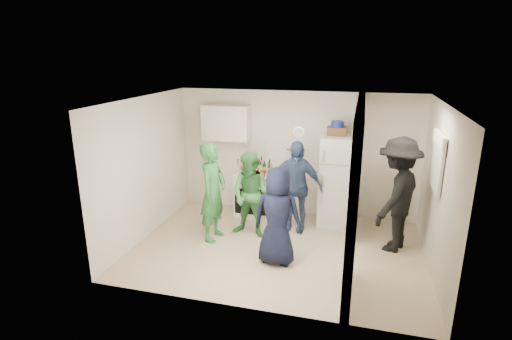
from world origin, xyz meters
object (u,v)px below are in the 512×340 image
(stove, at_px, (255,194))
(yellow_cup_stack_top, at_px, (355,131))
(blue_bowl, at_px, (337,124))
(wicker_basket, at_px, (337,131))
(fridge, at_px, (339,181))
(person_nook, at_px, (397,195))
(person_navy, at_px, (277,216))
(person_green_left, at_px, (213,192))
(person_green_center, at_px, (251,195))
(person_denim, at_px, (295,186))

(stove, height_order, yellow_cup_stack_top, yellow_cup_stack_top)
(blue_bowl, bearing_deg, yellow_cup_stack_top, -25.11)
(yellow_cup_stack_top, bearing_deg, wicker_basket, 154.89)
(fridge, bearing_deg, person_nook, -39.44)
(fridge, distance_m, person_nook, 1.27)
(blue_bowl, distance_m, person_navy, 2.27)
(fridge, relative_size, person_nook, 0.90)
(person_green_left, height_order, person_green_center, person_green_left)
(person_denim, xyz_separation_m, person_navy, (-0.06, -1.31, -0.06))
(stove, relative_size, yellow_cup_stack_top, 3.57)
(blue_bowl, relative_size, person_denim, 0.14)
(stove, bearing_deg, person_green_left, -108.57)
(stove, distance_m, person_denim, 1.11)
(wicker_basket, xyz_separation_m, person_navy, (-0.72, -1.82, -1.03))
(fridge, bearing_deg, yellow_cup_stack_top, -24.44)
(stove, xyz_separation_m, wicker_basket, (1.57, 0.02, 1.37))
(yellow_cup_stack_top, distance_m, person_green_left, 2.75)
(fridge, xyz_separation_m, person_nook, (0.98, -0.80, 0.10))
(person_green_center, height_order, person_navy, person_navy)
(yellow_cup_stack_top, xyz_separation_m, person_denim, (-0.98, -0.36, -1.01))
(fridge, bearing_deg, stove, 178.97)
(person_green_center, relative_size, person_nook, 0.80)
(wicker_basket, xyz_separation_m, person_nook, (1.08, -0.85, -0.85))
(stove, bearing_deg, fridge, -1.03)
(stove, distance_m, person_green_center, 1.04)
(fridge, xyz_separation_m, yellow_cup_stack_top, (0.22, -0.10, 1.00))
(person_green_left, bearing_deg, yellow_cup_stack_top, -58.86)
(person_green_left, bearing_deg, person_denim, -54.92)
(blue_bowl, height_order, person_green_left, blue_bowl)
(person_denim, bearing_deg, fridge, 36.74)
(wicker_basket, distance_m, person_green_center, 1.98)
(yellow_cup_stack_top, distance_m, person_green_center, 2.18)
(blue_bowl, relative_size, yellow_cup_stack_top, 0.96)
(person_nook, bearing_deg, blue_bowl, -103.73)
(fridge, xyz_separation_m, wicker_basket, (-0.10, 0.05, 0.95))
(person_denim, bearing_deg, person_green_center, -140.20)
(blue_bowl, distance_m, person_green_center, 2.05)
(yellow_cup_stack_top, bearing_deg, person_green_left, -154.14)
(stove, height_order, person_green_center, person_green_center)
(person_green_center, bearing_deg, person_navy, -44.70)
(stove, distance_m, blue_bowl, 2.17)
(person_green_left, bearing_deg, person_green_center, -60.39)
(wicker_basket, distance_m, person_denim, 1.28)
(person_denim, distance_m, person_nook, 1.78)
(person_navy, bearing_deg, wicker_basket, -106.69)
(person_green_left, xyz_separation_m, person_navy, (1.27, -0.55, -0.09))
(person_green_center, xyz_separation_m, person_navy, (0.65, -0.83, 0.01))
(stove, bearing_deg, blue_bowl, 0.73)
(person_green_center, bearing_deg, person_nook, 10.45)
(fridge, xyz_separation_m, blue_bowl, (-0.10, 0.05, 1.08))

